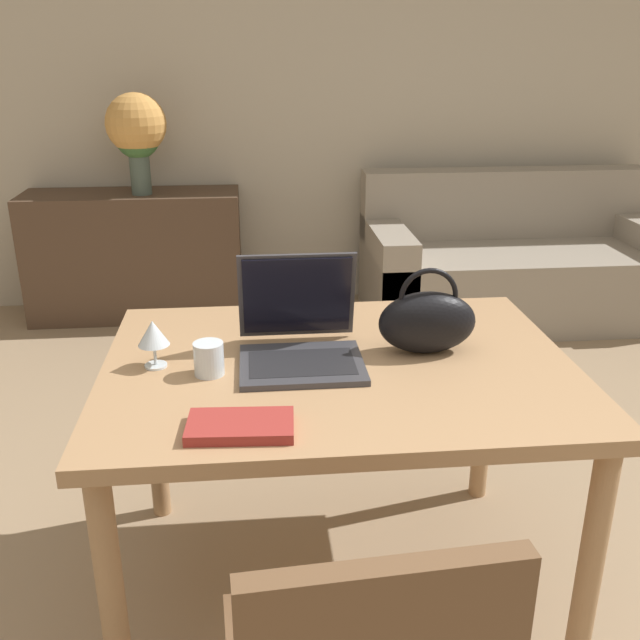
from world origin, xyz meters
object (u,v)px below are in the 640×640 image
Objects in this scene: drinking_glass at (209,359)px; handbag at (427,321)px; couch at (514,268)px; flower_vase at (136,130)px; laptop at (299,331)px; wine_glass at (153,334)px.

handbag is (0.58, 0.08, 0.05)m from drinking_glass.
flower_vase is (-2.12, 0.17, 0.79)m from couch.
laptop is 1.25× the size of handbag.
laptop is 0.61× the size of flower_vase.
wine_glass is (-0.38, -0.03, 0.02)m from laptop.
flower_vase is (-0.34, 2.31, 0.26)m from wine_glass.
handbag is at bearing -116.50° from couch.
wine_glass is (-0.14, 0.06, 0.05)m from drinking_glass.
laptop is 0.25m from drinking_glass.
flower_vase is at bearing 98.35° from wine_glass.
laptop is 0.38m from wine_glass.
flower_vase is at bearing 107.44° from laptop.
couch is at bearing 56.46° from laptop.
laptop reaches higher than drinking_glass.
couch is 2.79m from drinking_glass.
drinking_glass is at bearing -22.94° from wine_glass.
couch is at bearing 50.38° from wine_glass.
laptop is 3.87× the size of drinking_glass.
laptop is at bearing 178.39° from handbag.
handbag is at bearing -65.19° from flower_vase.
drinking_glass is 0.59m from handbag.
laptop is 2.41m from flower_vase.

